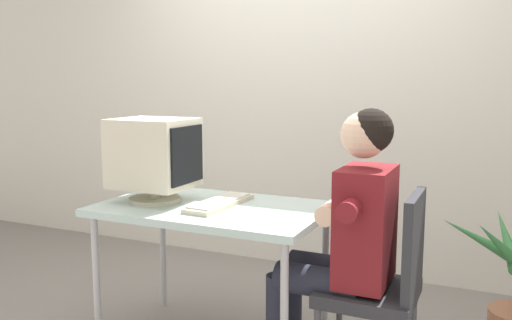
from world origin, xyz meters
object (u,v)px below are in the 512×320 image
desk (212,217)px  person_seated (344,233)px  office_chair (384,280)px  keyboard (220,203)px  crt_monitor (154,154)px

desk → person_seated: bearing=-2.3°
office_chair → person_seated: 0.27m
keyboard → person_seated: 0.66m
crt_monitor → keyboard: crt_monitor is taller
desk → person_seated: 0.70m
desk → office_chair: size_ratio=1.28×
person_seated → crt_monitor: bearing=-179.4°
desk → keyboard: keyboard is taller
office_chair → person_seated: bearing=180.0°
crt_monitor → office_chair: size_ratio=0.49×
desk → office_chair: office_chair is taller
crt_monitor → person_seated: bearing=0.6°
keyboard → office_chair: bearing=-2.3°
crt_monitor → person_seated: (1.02, 0.01, -0.31)m
desk → crt_monitor: (-0.32, -0.04, 0.31)m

